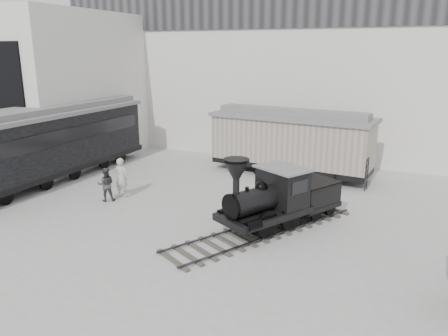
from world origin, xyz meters
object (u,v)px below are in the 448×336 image
at_px(locomotive, 276,201).
at_px(visitor_b, 106,184).
at_px(passenger_coach, 50,143).
at_px(visitor_a, 121,178).
at_px(boxcar, 291,141).

height_order(locomotive, visitor_b, locomotive).
relative_size(locomotive, visitor_b, 5.25).
bearing_deg(visitor_b, passenger_coach, -53.93).
xyz_separation_m(passenger_coach, visitor_b, (4.84, -1.70, -1.24)).
bearing_deg(locomotive, visitor_b, -150.21).
xyz_separation_m(locomotive, visitor_a, (-7.78, 0.74, -0.16)).
distance_m(boxcar, passenger_coach, 12.98).
bearing_deg(passenger_coach, locomotive, -5.91).
bearing_deg(passenger_coach, boxcar, 29.02).
distance_m(visitor_a, visitor_b, 0.83).
xyz_separation_m(boxcar, visitor_b, (-6.68, -7.69, -1.14)).
xyz_separation_m(locomotive, visitor_b, (-8.12, 0.00, -0.32)).
bearing_deg(locomotive, passenger_coach, -157.69).
relative_size(passenger_coach, visitor_b, 8.72).
bearing_deg(boxcar, visitor_a, -125.52).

